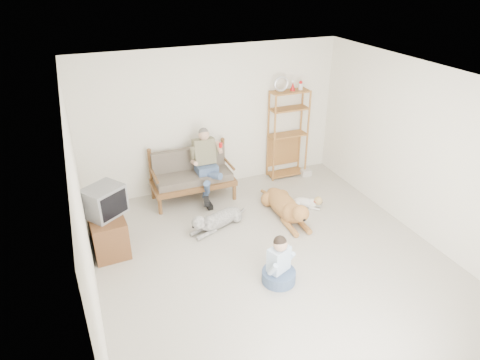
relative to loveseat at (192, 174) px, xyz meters
name	(u,v)px	position (x,y,z in m)	size (l,w,h in m)	color
floor	(275,263)	(0.57, -2.36, -0.49)	(5.50, 5.50, 0.00)	beige
ceiling	(283,82)	(0.57, -2.36, 2.21)	(5.50, 5.50, 0.00)	white
wall_back	(213,119)	(0.57, 0.39, 0.86)	(5.00, 5.00, 0.00)	white
wall_front	(430,328)	(0.57, -5.11, 0.86)	(5.00, 5.00, 0.00)	white
wall_left	(83,220)	(-1.93, -2.36, 0.86)	(5.50, 5.50, 0.00)	white
wall_right	(424,154)	(3.07, -2.36, 0.86)	(5.50, 5.50, 0.00)	white
loveseat	(192,174)	(0.00, 0.00, 0.00)	(1.50, 0.70, 0.95)	brown
man	(207,170)	(0.23, -0.22, 0.14)	(0.52, 0.74, 1.20)	slate
etagere	(288,134)	(2.07, 0.19, 0.43)	(0.80, 0.35, 2.09)	#A16132
book_stack	(306,173)	(2.45, 0.00, -0.42)	(0.20, 0.15, 0.13)	silver
tv_stand	(107,231)	(-1.66, -1.06, -0.19)	(0.55, 0.93, 0.60)	brown
crt_tv	(104,201)	(-1.63, -1.06, 0.34)	(0.70, 0.67, 0.45)	slate
wall_outlet	(152,181)	(-0.68, 0.37, -0.19)	(0.12, 0.02, 0.08)	white
golden_retriever	(287,207)	(1.31, -1.30, -0.28)	(0.43, 1.65, 0.50)	#B46F3E
shaggy_dog	(216,220)	(0.07, -1.15, -0.33)	(1.18, 0.60, 0.37)	white
terrier	(309,202)	(1.85, -1.15, -0.38)	(0.51, 0.49, 0.24)	white
child	(279,265)	(0.44, -2.74, -0.22)	(0.47, 0.47, 0.75)	slate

